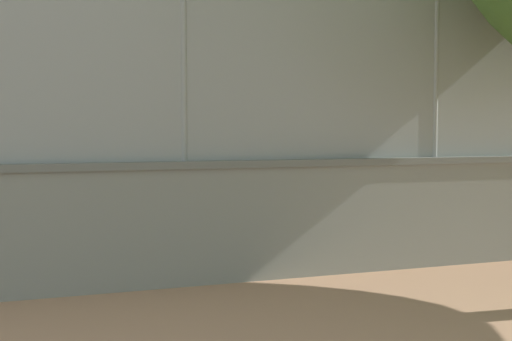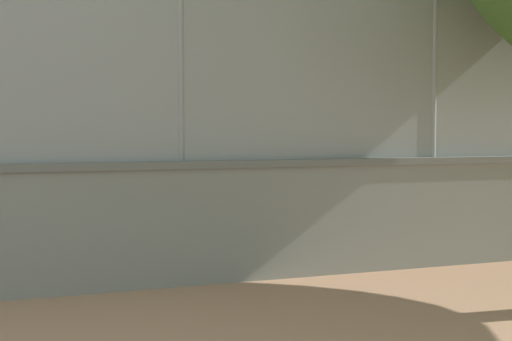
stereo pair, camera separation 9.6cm
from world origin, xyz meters
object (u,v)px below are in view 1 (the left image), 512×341
at_px(player_crossing_court, 330,169).
at_px(player_foreground_swinging, 21,180).
at_px(sports_ball, 375,160).
at_px(player_near_wall_returning, 322,164).

height_order(player_crossing_court, player_foreground_swinging, player_crossing_court).
height_order(player_crossing_court, sports_ball, player_crossing_court).
xyz_separation_m(player_crossing_court, sports_ball, (0.47, 2.27, 0.24)).
distance_m(player_crossing_court, sports_ball, 2.33).
relative_size(player_crossing_court, player_foreground_swinging, 1.18).
bearing_deg(player_foreground_swinging, sports_ball, 139.05).
xyz_separation_m(player_foreground_swinging, sports_ball, (-4.39, 3.81, 0.41)).
xyz_separation_m(player_foreground_swinging, player_near_wall_returning, (-6.73, -2.63, 0.01)).
bearing_deg(player_crossing_court, sports_ball, 78.17).
relative_size(player_foreground_swinging, sports_ball, 6.63).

